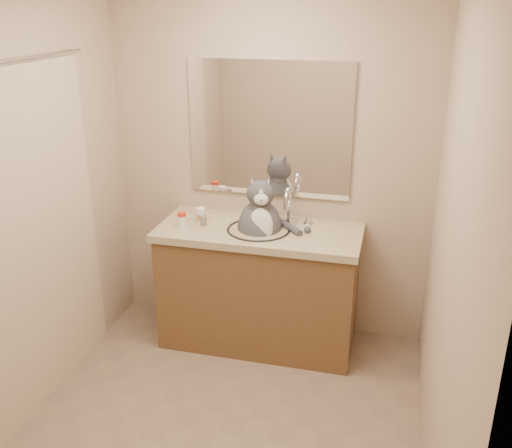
{
  "coord_description": "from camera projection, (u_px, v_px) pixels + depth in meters",
  "views": [
    {
      "loc": [
        0.83,
        -2.4,
        2.25
      ],
      "look_at": [
        0.06,
        0.65,
        1.01
      ],
      "focal_mm": 40.0,
      "sensor_mm": 36.0,
      "label": 1
    }
  ],
  "objects": [
    {
      "name": "room",
      "position": [
        211.0,
        234.0,
        2.74
      ],
      "size": [
        2.22,
        2.52,
        2.42
      ],
      "color": "#806958",
      "rests_on": "ground"
    },
    {
      "name": "grey_canister",
      "position": [
        203.0,
        221.0,
        3.78
      ],
      "size": [
        0.04,
        0.04,
        0.06
      ],
      "rotation": [
        0.0,
        0.0,
        0.11
      ],
      "color": "gray",
      "rests_on": "vanity"
    },
    {
      "name": "mirror",
      "position": [
        269.0,
        130.0,
        3.76
      ],
      "size": [
        1.1,
        0.02,
        0.9
      ],
      "primitive_type": "cube",
      "color": "white",
      "rests_on": "room"
    },
    {
      "name": "shower_curtain",
      "position": [
        37.0,
        238.0,
        3.13
      ],
      "size": [
        0.02,
        1.3,
        1.93
      ],
      "color": "beige",
      "rests_on": "ground"
    },
    {
      "name": "vanity",
      "position": [
        259.0,
        284.0,
        3.89
      ],
      "size": [
        1.34,
        0.59,
        1.12
      ],
      "color": "brown",
      "rests_on": "ground"
    },
    {
      "name": "cat",
      "position": [
        260.0,
        224.0,
        3.73
      ],
      "size": [
        0.49,
        0.39,
        0.58
      ],
      "rotation": [
        0.0,
        0.0,
        0.3
      ],
      "color": "#434348",
      "rests_on": "vanity"
    },
    {
      "name": "pill_bottle_redcap",
      "position": [
        182.0,
        220.0,
        3.75
      ],
      "size": [
        0.07,
        0.07,
        0.1
      ],
      "rotation": [
        0.0,
        0.0,
        -0.16
      ],
      "color": "white",
      "rests_on": "vanity"
    },
    {
      "name": "pill_bottle_orange",
      "position": [
        201.0,
        215.0,
        3.83
      ],
      "size": [
        0.07,
        0.07,
        0.1
      ],
      "rotation": [
        0.0,
        0.0,
        -0.17
      ],
      "color": "white",
      "rests_on": "vanity"
    }
  ]
}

